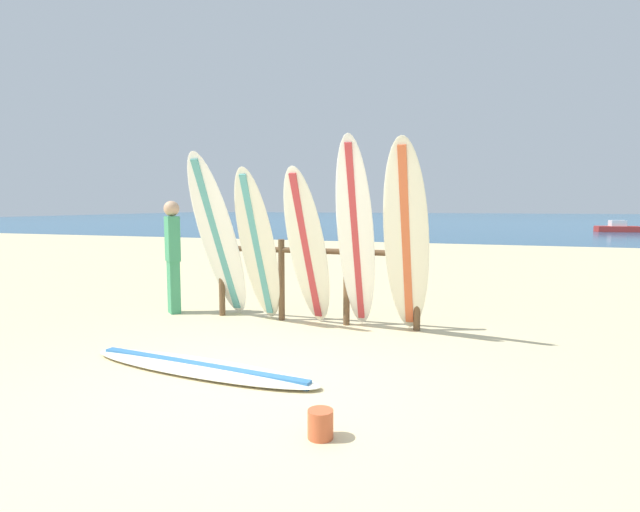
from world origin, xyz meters
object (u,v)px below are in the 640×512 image
object	(u,v)px
surfboard_leaning_left	(258,248)
surfboard_leaning_center_right	(406,240)
surfboard_rack	(313,271)
beachgoer_standing	(173,252)
surfboard_leaning_far_left	(218,238)
surfboard_lying_on_sand	(199,367)
sand_bucket	(320,424)
small_boat_offshore	(617,228)
surfboard_leaning_center	(356,237)
surfboard_leaning_center_left	(307,248)

from	to	relation	value
surfboard_leaning_left	surfboard_leaning_center_right	size ratio (longest dim) A/B	0.88
surfboard_rack	beachgoer_standing	distance (m)	2.25
surfboard_leaning_far_left	beachgoer_standing	bearing A→B (deg)	165.44
surfboard_leaning_center_right	surfboard_lying_on_sand	world-z (taller)	surfboard_leaning_center_right
sand_bucket	small_boat_offshore	bearing A→B (deg)	74.36
surfboard_leaning_center	surfboard_leaning_center_right	bearing A→B (deg)	-0.36
surfboard_leaning_left	small_boat_offshore	world-z (taller)	surfboard_leaning_left
surfboard_leaning_far_left	beachgoer_standing	distance (m)	0.98
surfboard_rack	surfboard_leaning_center_left	world-z (taller)	surfboard_leaning_center_left
surfboard_leaning_left	surfboard_leaning_center_left	size ratio (longest dim) A/B	1.00
surfboard_lying_on_sand	beachgoer_standing	xyz separation A→B (m)	(-1.81, 2.24, 0.91)
surfboard_rack	surfboard_leaning_center_left	bearing A→B (deg)	-88.95
surfboard_leaning_center	surfboard_leaning_center_right	xyz separation A→B (m)	(0.64, -0.00, -0.02)
surfboard_leaning_center_right	sand_bucket	size ratio (longest dim) A/B	11.87
surfboard_leaning_far_left	surfboard_leaning_center_left	distance (m)	1.32
surfboard_leaning_center_right	small_boat_offshore	xyz separation A→B (m)	(8.65, 28.49, -0.97)
surfboard_leaning_left	sand_bucket	bearing A→B (deg)	-57.76
small_boat_offshore	beachgoer_standing	bearing A→B (deg)	-113.45
surfboard_leaning_center	surfboard_rack	bearing A→B (deg)	151.34
surfboard_leaning_far_left	surfboard_leaning_left	distance (m)	0.65
small_boat_offshore	sand_bucket	xyz separation A→B (m)	(-8.80, -31.43, -0.15)
surfboard_rack	surfboard_leaning_left	distance (m)	0.84
beachgoer_standing	small_boat_offshore	size ratio (longest dim) A/B	0.70
beachgoer_standing	small_boat_offshore	world-z (taller)	beachgoer_standing
surfboard_rack	surfboard_leaning_left	bearing A→B (deg)	-151.26
surfboard_rack	surfboard_leaning_center_right	size ratio (longest dim) A/B	1.22
surfboard_rack	surfboard_leaning_center	bearing A→B (deg)	-28.66
surfboard_rack	surfboard_leaning_center_right	world-z (taller)	surfboard_leaning_center_right
beachgoer_standing	sand_bucket	bearing A→B (deg)	-43.48
surfboard_rack	beachgoer_standing	world-z (taller)	beachgoer_standing
surfboard_leaning_center	surfboard_leaning_center_right	world-z (taller)	surfboard_leaning_center
surfboard_leaning_center_left	small_boat_offshore	size ratio (longest dim) A/B	0.88
surfboard_leaning_center	beachgoer_standing	bearing A→B (deg)	174.08
surfboard_leaning_left	beachgoer_standing	bearing A→B (deg)	169.49
surfboard_leaning_left	surfboard_rack	bearing A→B (deg)	28.74
surfboard_leaning_far_left	surfboard_leaning_center_right	world-z (taller)	surfboard_leaning_center_right
sand_bucket	surfboard_leaning_far_left	bearing A→B (deg)	129.76
surfboard_leaning_center	surfboard_lying_on_sand	world-z (taller)	surfboard_leaning_center
surfboard_leaning_far_left	sand_bucket	world-z (taller)	surfboard_leaning_far_left
surfboard_rack	surfboard_leaning_center	distance (m)	0.96
surfboard_leaning_center_right	surfboard_leaning_left	bearing A→B (deg)	179.45
surfboard_leaning_far_left	sand_bucket	distance (m)	4.06
surfboard_leaning_far_left	surfboard_lying_on_sand	size ratio (longest dim) A/B	0.86
surfboard_leaning_center	surfboard_leaning_center_right	size ratio (longest dim) A/B	1.02
surfboard_leaning_center_left	surfboard_leaning_center	distance (m)	0.73
sand_bucket	surfboard_leaning_center	bearing A→B (deg)	99.40
surfboard_rack	surfboard_leaning_center_left	xyz separation A→B (m)	(0.01, -0.27, 0.35)
surfboard_leaning_center	beachgoer_standing	distance (m)	2.97
surfboard_leaning_far_left	small_boat_offshore	xyz separation A→B (m)	(11.31, 28.42, -0.93)
surfboard_rack	surfboard_leaning_far_left	world-z (taller)	surfboard_leaning_far_left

